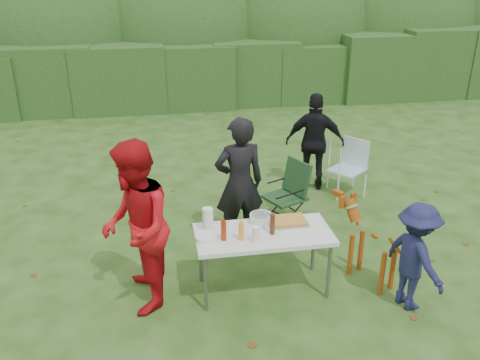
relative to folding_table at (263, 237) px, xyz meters
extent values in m
plane|color=#1E4211|center=(-0.17, 0.18, -0.69)|extent=(80.00, 80.00, 0.00)
cube|color=#23471C|center=(-0.17, 8.18, 0.16)|extent=(22.00, 1.40, 1.70)
ellipsoid|color=#3D6628|center=(-0.17, 9.78, 0.91)|extent=(20.00, 2.60, 3.20)
cube|color=silver|center=(0.00, 0.00, 0.03)|extent=(1.50, 0.70, 0.05)
cylinder|color=slate|center=(-0.68, -0.28, -0.34)|extent=(0.04, 0.04, 0.69)
cylinder|color=slate|center=(0.68, -0.28, -0.34)|extent=(0.04, 0.04, 0.69)
cylinder|color=slate|center=(-0.68, 0.28, -0.34)|extent=(0.04, 0.04, 0.69)
cylinder|color=slate|center=(0.68, 0.28, -0.34)|extent=(0.04, 0.04, 0.69)
imported|color=black|center=(-0.09, 1.05, 0.19)|extent=(0.68, 0.48, 1.75)
imported|color=#B80D15|center=(-1.36, -0.03, 0.25)|extent=(0.75, 0.94, 1.88)
imported|color=black|center=(1.42, 2.63, 0.11)|extent=(1.01, 0.66, 1.59)
imported|color=#191B43|center=(1.52, -0.56, -0.07)|extent=(0.64, 0.88, 1.22)
cube|color=#B7B7BA|center=(0.31, 0.16, 0.06)|extent=(0.45, 0.30, 0.02)
cube|color=gold|center=(0.31, 0.16, 0.09)|extent=(0.40, 0.26, 0.04)
cylinder|color=gold|center=(-0.27, -0.11, 0.15)|extent=(0.06, 0.06, 0.20)
cylinder|color=maroon|center=(-0.45, -0.08, 0.16)|extent=(0.06, 0.06, 0.22)
cylinder|color=#47230F|center=(0.09, -0.04, 0.17)|extent=(0.06, 0.06, 0.24)
cylinder|color=white|center=(-0.59, 0.17, 0.18)|extent=(0.12, 0.12, 0.26)
cylinder|color=white|center=(-0.12, -0.18, 0.14)|extent=(0.08, 0.08, 0.18)
cylinder|color=silver|center=(0.02, 0.24, 0.10)|extent=(0.26, 0.26, 0.10)
cylinder|color=white|center=(-0.64, -0.03, 0.08)|extent=(0.24, 0.24, 0.05)
camera|label=1|loc=(-1.09, -4.75, 2.81)|focal=38.00mm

